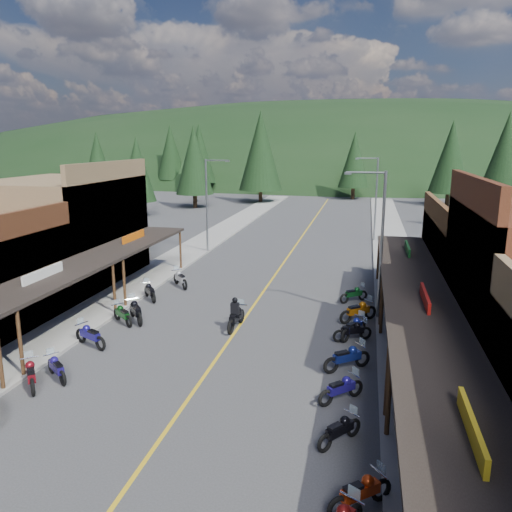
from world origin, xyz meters
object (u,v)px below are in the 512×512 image
Objects in this scene: pine_4 at (451,157)px; bike_east_10 at (354,327)px; pine_8 at (137,170)px; bike_west_11 at (150,291)px; bike_east_7 at (341,387)px; pine_7 at (171,152)px; bike_east_6 at (340,429)px; pine_0 at (97,158)px; bike_east_11 at (358,310)px; pedestrian_east_a at (429,497)px; pine_3 at (354,160)px; bike_west_12 at (180,278)px; bike_west_8 at (90,334)px; pine_1 at (199,153)px; pine_11 at (505,164)px; bike_east_8 at (347,356)px; streetlight_1 at (208,201)px; streetlight_3 at (375,195)px; bike_west_10 at (136,310)px; pine_2 at (261,151)px; pedestrian_east_b at (388,286)px; rider_on_bike at (236,316)px; bike_east_12 at (354,293)px; bike_east_5 at (360,491)px; shop_east_3 at (499,266)px; bike_west_7 at (56,367)px; bike_west_6 at (31,373)px; pine_10 at (194,160)px; bike_east_9 at (352,330)px; streetlight_2 at (379,239)px; bike_west_9 at (122,313)px; shop_west_3 at (64,231)px.

bike_east_10 is at bearing -102.41° from pine_4.
pine_8 is 4.84× the size of bike_west_11.
pine_7 is at bearing 162.65° from bike_east_7.
pine_8 is at bearing 160.69° from bike_east_6.
bike_east_11 is (46.06, -54.62, -5.82)m from pine_0.
pine_3 is at bearing -177.32° from pedestrian_east_a.
bike_west_12 is at bearing 177.86° from bike_east_7.
pedestrian_east_a is (40.03, -83.32, -6.23)m from pine_7.
bike_west_8 reaches higher than bike_east_7.
bike_east_11 is at bearing -64.36° from pine_1.
pine_11 reaches higher than bike_east_10.
bike_west_8 is at bearing -126.18° from bike_east_8.
streetlight_1 is 4.19× the size of bike_east_6.
streetlight_3 reaches higher than pedestrian_east_a.
pine_2 is at bearing 55.44° from bike_west_10.
pedestrian_east_a is (13.62, -12.15, 0.34)m from bike_west_10.
bike_east_10 is at bearing 72.69° from pedestrian_east_b.
rider_on_bike is (-7.03, -25.02, -3.75)m from streetlight_3.
pine_4 is 52.50m from pine_7.
bike_west_8 is 0.94× the size of bike_west_10.
pine_3 is 55.61m from bike_east_12.
bike_east_5 is 0.85× the size of rider_on_bike.
streetlight_3 is (-6.80, 18.70, 1.93)m from shop_east_3.
rider_on_bike is at bearing -0.66° from bike_west_7.
bike_east_8 is (12.06, 4.20, 0.02)m from bike_west_6.
bike_west_11 is (3.58, -49.52, -7.40)m from pine_2.
pine_1 is (16.00, 8.00, 0.75)m from pine_0.
pine_4 is 6.48× the size of bike_east_12.
bike_west_7 is 13.62m from bike_east_10.
pine_2 is 1.21× the size of pine_10.
bike_east_9 is at bearing -88.28° from pine_3.
streetlight_3 is 36.18m from pine_3.
pine_3 is 1.10× the size of pine_8.
bike_east_11 is at bearing -152.97° from shop_east_3.
bike_west_9 is at bearing -164.46° from streetlight_2.
bike_east_7 is (11.37, 0.71, 0.02)m from bike_west_7.
bike_east_8 is at bearing -88.47° from pine_3.
bike_east_12 is at bearing -93.61° from streetlight_3.
pine_0 is (-46.95, 32.00, 2.02)m from streetlight_3.
bike_west_6 is at bearing -156.78° from bike_west_8.
bike_west_9 is (-13.08, -25.64, -3.88)m from streetlight_3.
pine_4 reaches higher than bike_west_7.
pine_8 is (-8.22, 28.70, 2.46)m from shop_west_3.
pine_7 reaches higher than pine_3.
bike_west_7 is 17.19m from bike_east_12.
pine_1 reaches higher than rider_on_bike.
bike_east_11 is at bearing -37.82° from bike_west_9.
bike_east_8 is at bearing -62.86° from bike_east_10.
pine_11 is 31.48m from bike_east_12.
shop_west_3 is 12.73m from streetlight_1.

